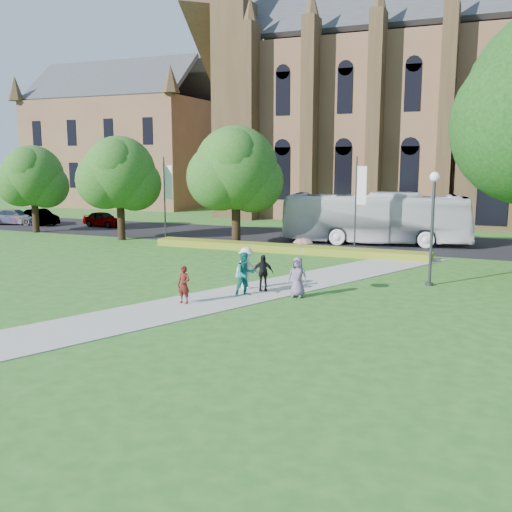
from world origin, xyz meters
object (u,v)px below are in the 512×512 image
at_px(pedestrian_0, 184,285).
at_px(car_1, 40,217).
at_px(streetlamp, 433,215).
at_px(car_2, 15,217).
at_px(tour_coach, 375,218).
at_px(car_0, 103,219).

bearing_deg(pedestrian_0, car_1, 145.78).
bearing_deg(streetlamp, car_2, 161.91).
distance_m(streetlamp, car_2, 39.46).
bearing_deg(tour_coach, pedestrian_0, 160.21).
xyz_separation_m(car_0, pedestrian_0, (20.09, -21.23, 0.12)).
bearing_deg(car_1, tour_coach, -72.71).
distance_m(streetlamp, car_0, 32.13).
bearing_deg(tour_coach, car_1, 80.55).
bearing_deg(car_1, pedestrian_0, -109.64).
relative_size(tour_coach, car_2, 2.74).
distance_m(streetlamp, car_1, 37.47).
relative_size(tour_coach, pedestrian_0, 8.38).
relative_size(tour_coach, car_1, 3.02).
relative_size(car_1, car_2, 0.91).
bearing_deg(streetlamp, car_1, 159.90).
bearing_deg(pedestrian_0, streetlamp, 43.57).
xyz_separation_m(streetlamp, car_2, (-37.43, 12.23, -2.60)).
bearing_deg(car_1, streetlamp, -92.09).
bearing_deg(tour_coach, car_0, 78.11).
bearing_deg(car_0, car_1, 107.46).
height_order(tour_coach, car_1, tour_coach).
distance_m(tour_coach, pedestrian_0, 20.30).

